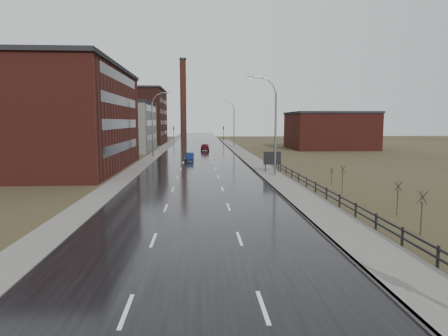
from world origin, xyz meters
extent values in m
cube|color=black|center=(0.00, 60.00, 0.03)|extent=(14.00, 300.00, 0.06)
cube|color=#595651|center=(8.60, 35.00, 0.09)|extent=(3.20, 180.00, 0.18)
cube|color=slate|center=(7.08, 35.00, 0.09)|extent=(0.16, 180.00, 0.18)
cube|color=#595651|center=(-8.20, 60.00, 0.06)|extent=(2.40, 260.00, 0.12)
cube|color=#471914|center=(-21.00, 45.00, 6.50)|extent=(22.00, 28.00, 13.00)
cube|color=black|center=(-21.00, 45.00, 13.25)|extent=(22.44, 28.56, 0.50)
cube|color=black|center=(-10.02, 45.00, 3.00)|extent=(0.06, 22.40, 1.20)
cube|color=black|center=(-10.02, 45.00, 6.00)|extent=(0.06, 22.40, 1.20)
cube|color=black|center=(-10.02, 45.00, 9.00)|extent=(0.06, 22.40, 1.20)
cube|color=black|center=(-10.02, 45.00, 12.00)|extent=(0.06, 22.40, 1.20)
cube|color=slate|center=(-18.00, 78.00, 5.00)|extent=(16.00, 20.00, 10.00)
cube|color=black|center=(-18.00, 78.00, 10.25)|extent=(16.32, 20.40, 0.50)
cube|color=black|center=(-10.02, 78.00, 3.00)|extent=(0.06, 16.00, 1.20)
cube|color=black|center=(-10.02, 78.00, 6.00)|extent=(0.06, 16.00, 1.20)
cube|color=black|center=(-10.02, 78.00, 9.00)|extent=(0.06, 16.00, 1.20)
cube|color=#331611|center=(-23.00, 108.00, 7.50)|extent=(26.00, 24.00, 15.00)
cube|color=black|center=(-23.00, 108.00, 15.25)|extent=(26.52, 24.48, 0.50)
cube|color=black|center=(-10.02, 108.00, 3.00)|extent=(0.06, 19.20, 1.20)
cube|color=black|center=(-10.02, 108.00, 6.00)|extent=(0.06, 19.20, 1.20)
cube|color=black|center=(-10.02, 108.00, 9.00)|extent=(0.06, 19.20, 1.20)
cube|color=black|center=(-10.02, 108.00, 12.00)|extent=(0.06, 19.20, 1.20)
cube|color=#471914|center=(30.30, 82.00, 4.00)|extent=(18.00, 16.00, 8.00)
cube|color=black|center=(30.30, 82.00, 8.25)|extent=(18.36, 16.32, 0.50)
cylinder|color=#331611|center=(-6.00, 150.00, 15.00)|extent=(2.40, 2.40, 30.00)
cylinder|color=black|center=(-6.00, 150.00, 30.30)|extent=(2.70, 2.70, 0.80)
cylinder|color=slate|center=(8.80, 36.00, 4.75)|extent=(0.24, 0.24, 9.50)
cylinder|color=slate|center=(8.63, 36.00, 9.90)|extent=(0.51, 0.14, 0.98)
cylinder|color=slate|center=(8.16, 36.00, 10.62)|extent=(0.81, 0.14, 0.81)
cylinder|color=slate|center=(7.44, 36.00, 11.09)|extent=(0.98, 0.14, 0.51)
cylinder|color=slate|center=(6.60, 36.00, 11.26)|extent=(1.01, 0.14, 0.14)
cube|color=slate|center=(5.91, 36.00, 11.21)|extent=(0.70, 0.28, 0.18)
cube|color=silver|center=(5.91, 36.00, 11.11)|extent=(0.50, 0.20, 0.04)
cylinder|color=slate|center=(-8.00, 62.00, 4.75)|extent=(0.24, 0.24, 9.50)
cylinder|color=slate|center=(-7.83, 62.00, 9.90)|extent=(0.51, 0.14, 0.98)
cylinder|color=slate|center=(-7.36, 62.00, 10.62)|extent=(0.81, 0.14, 0.81)
cylinder|color=slate|center=(-6.64, 62.00, 11.09)|extent=(0.98, 0.14, 0.51)
cylinder|color=slate|center=(-5.80, 62.00, 11.26)|extent=(1.01, 0.14, 0.14)
cube|color=slate|center=(-5.11, 62.00, 11.21)|extent=(0.70, 0.28, 0.18)
cube|color=silver|center=(-5.11, 62.00, 11.11)|extent=(0.50, 0.20, 0.04)
cylinder|color=slate|center=(8.80, 90.00, 4.75)|extent=(0.24, 0.24, 9.50)
cylinder|color=slate|center=(8.63, 90.00, 9.90)|extent=(0.51, 0.14, 0.98)
cylinder|color=slate|center=(8.16, 90.00, 10.62)|extent=(0.81, 0.14, 0.81)
cylinder|color=slate|center=(7.44, 90.00, 11.09)|extent=(0.98, 0.14, 0.51)
cylinder|color=slate|center=(6.60, 90.00, 11.26)|extent=(1.01, 0.14, 0.14)
cube|color=slate|center=(5.91, 90.00, 11.21)|extent=(0.70, 0.28, 0.18)
cube|color=silver|center=(5.91, 90.00, 11.11)|extent=(0.50, 0.20, 0.04)
cube|color=black|center=(10.30, 7.00, 0.55)|extent=(0.10, 0.10, 1.10)
cube|color=black|center=(10.30, 10.00, 0.55)|extent=(0.10, 0.10, 1.10)
cube|color=black|center=(10.30, 13.00, 0.55)|extent=(0.10, 0.10, 1.10)
cube|color=black|center=(10.30, 16.00, 0.55)|extent=(0.10, 0.10, 1.10)
cube|color=black|center=(10.30, 19.00, 0.55)|extent=(0.10, 0.10, 1.10)
cube|color=black|center=(10.30, 22.00, 0.55)|extent=(0.10, 0.10, 1.10)
cube|color=black|center=(10.30, 25.00, 0.55)|extent=(0.10, 0.10, 1.10)
cube|color=black|center=(10.30, 28.00, 0.55)|extent=(0.10, 0.10, 1.10)
cube|color=black|center=(10.30, 31.00, 0.55)|extent=(0.10, 0.10, 1.10)
cube|color=black|center=(10.30, 34.00, 0.55)|extent=(0.10, 0.10, 1.10)
cube|color=black|center=(10.30, 37.00, 0.55)|extent=(0.10, 0.10, 1.10)
cube|color=black|center=(10.30, 40.00, 0.55)|extent=(0.10, 0.10, 1.10)
cube|color=black|center=(10.30, 43.00, 0.55)|extent=(0.10, 0.10, 1.10)
cube|color=black|center=(10.30, 18.50, 0.95)|extent=(0.08, 53.00, 0.10)
cube|color=black|center=(10.30, 18.50, 0.55)|extent=(0.08, 53.00, 0.10)
cylinder|color=#382D23|center=(12.54, 12.23, 0.94)|extent=(0.08, 0.08, 1.88)
cylinder|color=#382D23|center=(12.59, 12.23, 2.16)|extent=(0.04, 0.63, 0.74)
cylinder|color=#382D23|center=(12.56, 12.28, 2.16)|extent=(0.60, 0.24, 0.75)
cylinder|color=#382D23|center=(12.50, 12.26, 2.16)|extent=(0.36, 0.54, 0.76)
cylinder|color=#382D23|center=(12.50, 12.20, 2.16)|extent=(0.36, 0.54, 0.76)
cylinder|color=#382D23|center=(12.56, 12.19, 2.16)|extent=(0.60, 0.24, 0.75)
cylinder|color=#382D23|center=(13.60, 17.03, 0.86)|extent=(0.08, 0.08, 1.71)
cylinder|color=#382D23|center=(13.65, 17.03, 1.97)|extent=(0.04, 0.58, 0.68)
cylinder|color=#382D23|center=(13.62, 17.07, 1.97)|extent=(0.55, 0.22, 0.69)
cylinder|color=#382D23|center=(13.56, 17.06, 1.97)|extent=(0.33, 0.49, 0.69)
cylinder|color=#382D23|center=(13.56, 17.00, 1.97)|extent=(0.33, 0.49, 0.69)
cylinder|color=#382D23|center=(13.62, 16.98, 1.97)|extent=(0.55, 0.22, 0.69)
cylinder|color=#382D23|center=(12.77, 25.26, 0.93)|extent=(0.08, 0.08, 1.87)
cylinder|color=#382D23|center=(12.82, 25.26, 2.15)|extent=(0.04, 0.63, 0.74)
cylinder|color=#382D23|center=(12.79, 25.30, 2.15)|extent=(0.60, 0.24, 0.75)
cylinder|color=#382D23|center=(12.73, 25.29, 2.15)|extent=(0.36, 0.53, 0.75)
cylinder|color=#382D23|center=(12.73, 25.23, 2.15)|extent=(0.36, 0.53, 0.75)
cylinder|color=#382D23|center=(12.79, 25.21, 2.15)|extent=(0.60, 0.24, 0.75)
cylinder|color=#382D23|center=(13.45, 30.15, 0.62)|extent=(0.08, 0.08, 1.24)
cylinder|color=#382D23|center=(13.50, 30.15, 1.42)|extent=(0.04, 0.43, 0.50)
cylinder|color=#382D23|center=(13.47, 30.20, 1.42)|extent=(0.41, 0.17, 0.50)
cylinder|color=#382D23|center=(13.41, 30.18, 1.42)|extent=(0.25, 0.36, 0.51)
cylinder|color=#382D23|center=(13.41, 30.12, 1.42)|extent=(0.25, 0.36, 0.51)
cylinder|color=#382D23|center=(13.47, 30.10, 1.42)|extent=(0.41, 0.17, 0.50)
cube|color=black|center=(8.28, 39.51, 0.90)|extent=(0.10, 0.10, 1.80)
cube|color=black|center=(9.92, 39.51, 0.90)|extent=(0.10, 0.10, 1.80)
cube|color=silver|center=(9.10, 39.46, 1.85)|extent=(2.06, 0.08, 1.50)
cube|color=black|center=(9.10, 39.41, 1.85)|extent=(2.16, 0.04, 1.60)
cylinder|color=black|center=(-8.00, 120.00, 2.60)|extent=(0.16, 0.16, 5.20)
imported|color=black|center=(-8.00, 120.00, 4.75)|extent=(0.58, 2.73, 1.10)
sphere|color=#FF190C|center=(-8.00, 119.85, 5.05)|extent=(0.18, 0.18, 0.18)
cylinder|color=black|center=(8.00, 120.00, 2.60)|extent=(0.16, 0.16, 5.20)
imported|color=black|center=(8.00, 120.00, 4.75)|extent=(0.58, 2.73, 1.10)
sphere|color=#FF190C|center=(8.00, 119.85, 5.05)|extent=(0.18, 0.18, 0.18)
imported|color=#0D1B41|center=(-1.41, 55.12, 0.64)|extent=(1.40, 3.88, 1.27)
imported|color=#4C0C14|center=(1.38, 76.87, 0.79)|extent=(1.89, 4.64, 1.58)
camera|label=1|loc=(0.18, -8.84, 6.35)|focal=32.00mm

